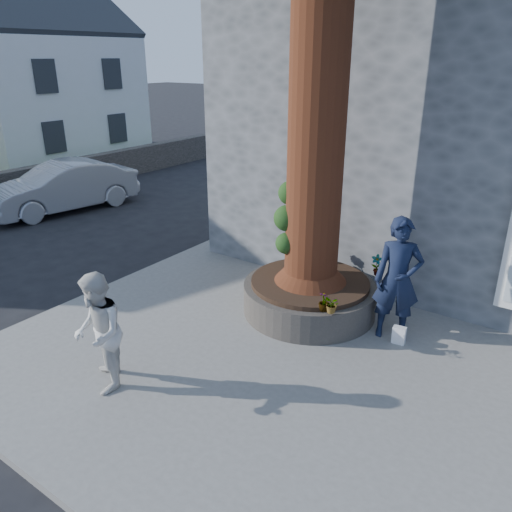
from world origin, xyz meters
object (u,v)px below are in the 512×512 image
Objects in this scene: man at (398,279)px; woman at (98,333)px; car_silver at (63,187)px; planter at (309,296)px.

man reaches higher than woman.
planter is at bearing 0.72° from car_silver.
woman is 0.38× the size of car_silver.
car_silver is at bearing -172.62° from woman.
planter is 1.39× the size of woman.
planter is 9.35m from car_silver.
planter is 3.74m from woman.
man is at bearing 2.14° from planter.
man reaches higher than car_silver.
man is 10.83m from car_silver.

